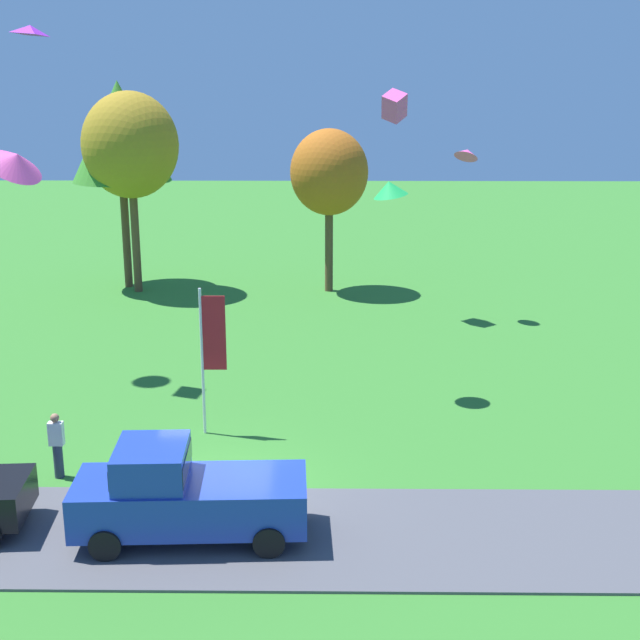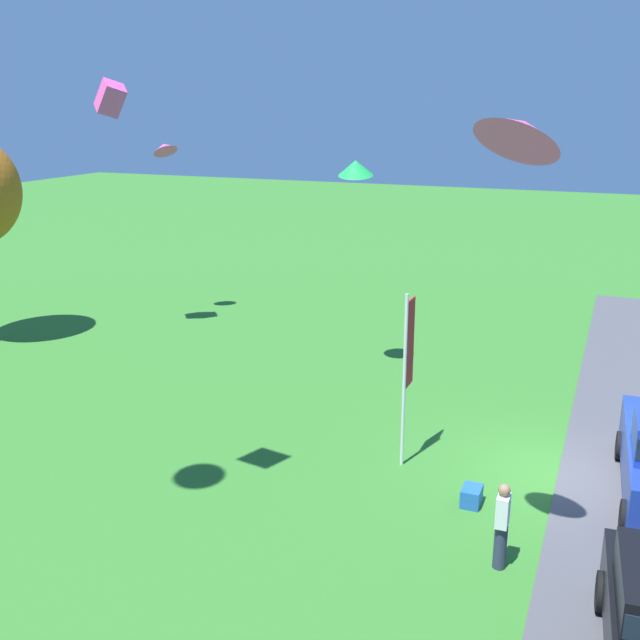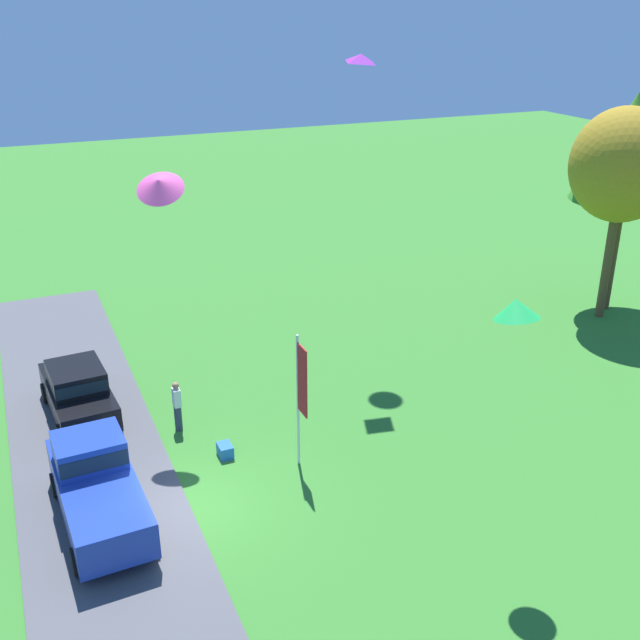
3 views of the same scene
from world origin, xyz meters
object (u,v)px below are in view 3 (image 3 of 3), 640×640
at_px(car_sedan_far_end, 78,390).
at_px(flag_banner, 301,388).
at_px(person_beside_suv, 177,406).
at_px(kite_delta_near_flag, 516,309).
at_px(tree_lone_near, 630,148).
at_px(cooler_box, 225,450).
at_px(tree_right_of_center, 623,166).
at_px(car_pickup_near_entrance, 97,484).
at_px(kite_diamond_high_right, 361,58).
at_px(kite_delta_low_drifter, 159,184).

xyz_separation_m(car_sedan_far_end, flag_banner, (5.55, 5.62, 1.62)).
distance_m(car_sedan_far_end, person_beside_suv, 3.45).
bearing_deg(flag_banner, kite_delta_near_flag, 31.87).
relative_size(tree_lone_near, cooler_box, 16.67).
bearing_deg(car_sedan_far_end, tree_right_of_center, 89.84).
height_order(car_pickup_near_entrance, tree_lone_near, tree_lone_near).
xyz_separation_m(kite_diamond_high_right, kite_delta_low_drifter, (1.71, -7.20, -3.11)).
distance_m(tree_right_of_center, cooler_box, 19.68).
bearing_deg(kite_diamond_high_right, flag_banner, -38.46).
bearing_deg(tree_lone_near, kite_diamond_high_right, -87.88).
bearing_deg(kite_diamond_high_right, person_beside_suv, -73.71).
height_order(car_sedan_far_end, tree_right_of_center, tree_right_of_center).
xyz_separation_m(person_beside_suv, tree_lone_near, (-2.61, 20.00, 6.22)).
xyz_separation_m(car_pickup_near_entrance, cooler_box, (-1.53, 3.90, -0.91)).
height_order(flag_banner, cooler_box, flag_banner).
distance_m(car_sedan_far_end, kite_diamond_high_right, 14.18).
bearing_deg(kite_delta_near_flag, kite_diamond_high_right, 172.75).
xyz_separation_m(car_pickup_near_entrance, flag_banner, (-0.08, 5.81, 1.55)).
distance_m(tree_lone_near, kite_delta_near_flag, 17.95).
distance_m(cooler_box, kite_delta_near_flag, 10.33).
distance_m(cooler_box, kite_diamond_high_right, 13.22).
bearing_deg(kite_delta_low_drifter, flag_banner, 34.50).
bearing_deg(tree_lone_near, kite_delta_low_drifter, -83.75).
height_order(tree_right_of_center, kite_diamond_high_right, kite_diamond_high_right).
relative_size(car_sedan_far_end, person_beside_suv, 2.64).
distance_m(car_sedan_far_end, car_pickup_near_entrance, 5.64).
bearing_deg(car_pickup_near_entrance, flag_banner, 90.79).
bearing_deg(kite_delta_near_flag, kite_delta_low_drifter, -146.95).
bearing_deg(kite_diamond_high_right, car_pickup_near_entrance, -60.89).
distance_m(cooler_box, kite_delta_low_drifter, 8.11).
bearing_deg(kite_delta_near_flag, car_sedan_far_end, -140.44).
height_order(car_sedan_far_end, cooler_box, car_sedan_far_end).
bearing_deg(kite_diamond_high_right, tree_right_of_center, 89.21).
relative_size(car_sedan_far_end, kite_delta_near_flag, 4.39).
relative_size(car_pickup_near_entrance, person_beside_suv, 2.97).
bearing_deg(car_pickup_near_entrance, kite_delta_low_drifter, 142.45).
distance_m(car_pickup_near_entrance, cooler_box, 4.29).
bearing_deg(kite_delta_low_drifter, tree_lone_near, 96.25).
xyz_separation_m(kite_delta_near_flag, kite_delta_low_drifter, (-8.98, -5.84, 1.41)).
bearing_deg(car_sedan_far_end, tree_lone_near, 91.44).
relative_size(car_sedan_far_end, flag_banner, 1.08).
bearing_deg(kite_delta_near_flag, car_pickup_near_entrance, -119.00).
relative_size(cooler_box, kite_diamond_high_right, 0.57).
bearing_deg(tree_right_of_center, kite_diamond_high_right, -90.79).
xyz_separation_m(car_sedan_far_end, cooler_box, (4.10, 3.71, -0.84)).
bearing_deg(cooler_box, kite_delta_near_flag, 37.84).
height_order(cooler_box, kite_delta_near_flag, kite_delta_near_flag).
xyz_separation_m(car_sedan_far_end, person_beside_suv, (2.04, 2.78, -0.16)).
distance_m(tree_lone_near, cooler_box, 20.82).
bearing_deg(kite_delta_near_flag, tree_lone_near, 128.48).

